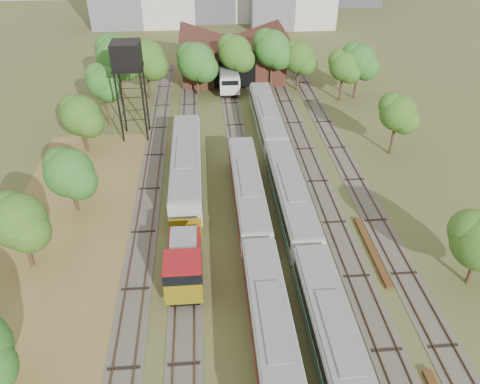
{
  "coord_description": "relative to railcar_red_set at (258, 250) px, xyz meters",
  "views": [
    {
      "loc": [
        -5.84,
        -16.66,
        27.19
      ],
      "look_at": [
        -2.85,
        19.95,
        2.5
      ],
      "focal_mm": 35.0,
      "sensor_mm": 36.0,
      "label": 1
    }
  ],
  "objects": [
    {
      "name": "dry_grass_patch",
      "position": [
        -16.0,
        -4.31,
        -1.77
      ],
      "size": [
        14.0,
        60.0,
        0.04
      ],
      "primitive_type": "cube",
      "color": "brown",
      "rests_on": "ground"
    },
    {
      "name": "tracks",
      "position": [
        1.33,
        12.69,
        -1.75
      ],
      "size": [
        24.6,
        80.0,
        0.19
      ],
      "color": "#4C473D",
      "rests_on": "ground"
    },
    {
      "name": "railcar_red_set",
      "position": [
        0.0,
        0.0,
        0.0
      ],
      "size": [
        2.75,
        34.58,
        3.39
      ],
      "color": "black",
      "rests_on": "ground"
    },
    {
      "name": "railcar_green_set",
      "position": [
        4.0,
        7.48,
        0.05
      ],
      "size": [
        2.82,
        52.08,
        3.48
      ],
      "color": "black",
      "rests_on": "ground"
    },
    {
      "name": "railcar_rear",
      "position": [
        0.0,
        43.63,
        0.13
      ],
      "size": [
        2.95,
        16.08,
        3.64
      ],
      "color": "black",
      "rests_on": "ground"
    },
    {
      "name": "shunter_locomotive",
      "position": [
        -6.0,
        -1.3,
        0.05
      ],
      "size": [
        2.9,
        8.1,
        3.8
      ],
      "color": "black",
      "rests_on": "ground"
    },
    {
      "name": "old_grey_coach",
      "position": [
        -6.0,
        13.63,
        0.31
      ],
      "size": [
        3.11,
        18.0,
        3.86
      ],
      "color": "black",
      "rests_on": "ground"
    },
    {
      "name": "water_tower",
      "position": [
        -12.53,
        25.24,
        8.2
      ],
      "size": [
        3.43,
        3.43,
        11.84
      ],
      "color": "black",
      "rests_on": "ground"
    },
    {
      "name": "rail_pile_far",
      "position": [
        10.2,
        1.06,
        -1.65
      ],
      "size": [
        0.57,
        9.15,
        0.3
      ],
      "primitive_type": "cube",
      "color": "brown",
      "rests_on": "ground"
    },
    {
      "name": "maintenance_shed",
      "position": [
        1.0,
        45.67,
        1.12
      ],
      "size": [
        16.45,
        11.55,
        7.58
      ],
      "color": "#361A13",
      "rests_on": "ground"
    },
    {
      "name": "tree_band_left",
      "position": [
        -17.75,
        2.04,
        2.96
      ],
      "size": [
        6.74,
        52.88,
        7.96
      ],
      "color": "#382616",
      "rests_on": "ground"
    },
    {
      "name": "tree_band_far",
      "position": [
        -1.63,
        37.89,
        4.03
      ],
      "size": [
        39.44,
        9.9,
        9.43
      ],
      "color": "#382616",
      "rests_on": "ground"
    },
    {
      "name": "tree_band_right",
      "position": [
        16.84,
        13.72,
        3.03
      ],
      "size": [
        5.99,
        42.02,
        7.29
      ],
      "color": "#382616",
      "rests_on": "ground"
    }
  ]
}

